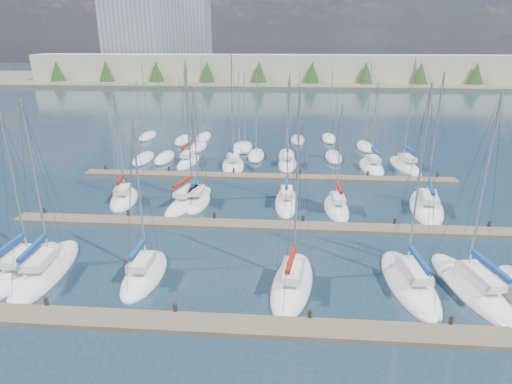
# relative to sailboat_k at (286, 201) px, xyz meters

# --- Properties ---
(ground) EXTENTS (400.00, 400.00, 0.00)m
(ground) POSITION_rel_sailboat_k_xyz_m (-2.47, 38.04, -0.19)
(ground) COLOR #233746
(ground) RESTS_ON ground
(dock_near) EXTENTS (44.00, 1.93, 1.10)m
(dock_near) POSITION_rel_sailboat_k_xyz_m (-2.47, -19.94, -0.04)
(dock_near) COLOR #6B5E4C
(dock_near) RESTS_ON ground
(dock_mid) EXTENTS (44.00, 1.93, 1.10)m
(dock_mid) POSITION_rel_sailboat_k_xyz_m (-2.47, -5.94, -0.04)
(dock_mid) COLOR #6B5E4C
(dock_mid) RESTS_ON ground
(dock_far) EXTENTS (44.00, 1.93, 1.10)m
(dock_far) POSITION_rel_sailboat_k_xyz_m (-2.47, 8.06, -0.04)
(dock_far) COLOR #6B5E4C
(dock_far) RESTS_ON ground
(sailboat_k) EXTENTS (2.36, 8.38, 12.79)m
(sailboat_k) POSITION_rel_sailboat_k_xyz_m (0.00, 0.00, 0.00)
(sailboat_k) COLOR white
(sailboat_k) RESTS_ON ground
(sailboat_j) EXTENTS (2.57, 6.81, 11.64)m
(sailboat_j) POSITION_rel_sailboat_k_xyz_m (-9.00, -0.40, -0.00)
(sailboat_j) COLOR white
(sailboat_j) RESTS_ON ground
(sailboat_n) EXTENTS (2.81, 7.12, 12.76)m
(sailboat_n) POSITION_rel_sailboat_k_xyz_m (-13.14, 13.57, 0.01)
(sailboat_n) COLOR white
(sailboat_n) RESTS_ON ground
(sailboat_r) EXTENTS (3.66, 8.95, 14.17)m
(sailboat_r) POSITION_rel_sailboat_k_xyz_m (15.11, 13.91, -0.00)
(sailboat_r) COLOR white
(sailboat_r) RESTS_ON ground
(sailboat_o) EXTENTS (3.66, 8.04, 14.55)m
(sailboat_o) POSITION_rel_sailboat_k_xyz_m (-7.01, 12.58, 0.00)
(sailboat_o) COLOR white
(sailboat_o) RESTS_ON ground
(sailboat_f) EXTENTS (4.42, 9.90, 13.55)m
(sailboat_f) POSITION_rel_sailboat_k_xyz_m (12.41, -14.88, -0.01)
(sailboat_f) COLOR white
(sailboat_f) RESTS_ON ground
(sailboat_h) EXTENTS (3.67, 7.02, 11.54)m
(sailboat_h) POSITION_rel_sailboat_k_xyz_m (-16.58, -0.54, -0.01)
(sailboat_h) COLOR white
(sailboat_h) RESTS_ON ground
(sailboat_p) EXTENTS (2.56, 7.24, 12.41)m
(sailboat_p) POSITION_rel_sailboat_k_xyz_m (0.00, 13.75, -0.00)
(sailboat_p) COLOR white
(sailboat_p) RESTS_ON ground
(sailboat_b) EXTENTS (3.76, 9.60, 12.81)m
(sailboat_b) POSITION_rel_sailboat_k_xyz_m (-16.94, -14.77, -0.02)
(sailboat_b) COLOR white
(sailboat_b) RESTS_ON ground
(sailboat_q) EXTENTS (3.03, 7.76, 11.26)m
(sailboat_q) POSITION_rel_sailboat_k_xyz_m (10.72, 13.12, -0.02)
(sailboat_q) COLOR white
(sailboat_q) RESTS_ON ground
(sailboat_e) EXTENTS (3.51, 9.07, 14.03)m
(sailboat_e) POSITION_rel_sailboat_k_xyz_m (8.42, -14.49, -0.01)
(sailboat_e) COLOR white
(sailboat_e) RESTS_ON ground
(sailboat_m) EXTENTS (4.85, 10.27, 13.52)m
(sailboat_m) POSITION_rel_sailboat_k_xyz_m (13.67, -0.25, -0.02)
(sailboat_m) COLOR white
(sailboat_m) RESTS_ON ground
(sailboat_i) EXTENTS (4.69, 9.25, 14.46)m
(sailboat_i) POSITION_rel_sailboat_k_xyz_m (-9.82, -0.56, 0.00)
(sailboat_i) COLOR white
(sailboat_i) RESTS_ON ground
(sailboat_l) EXTENTS (2.49, 6.96, 10.78)m
(sailboat_l) POSITION_rel_sailboat_k_xyz_m (4.85, -1.38, -0.01)
(sailboat_l) COLOR white
(sailboat_l) RESTS_ON ground
(sailboat_c) EXTENTS (2.54, 6.78, 11.61)m
(sailboat_c) POSITION_rel_sailboat_k_xyz_m (-9.76, -14.84, -0.01)
(sailboat_c) COLOR white
(sailboat_c) RESTS_ON ground
(sailboat_a) EXTENTS (2.51, 8.31, 11.97)m
(sailboat_a) POSITION_rel_sailboat_k_xyz_m (-18.60, -14.68, -0.01)
(sailboat_a) COLOR white
(sailboat_a) RESTS_ON ground
(sailboat_d) EXTENTS (3.77, 8.68, 13.72)m
(sailboat_d) POSITION_rel_sailboat_k_xyz_m (0.54, -15.17, -0.01)
(sailboat_d) COLOR white
(sailboat_d) RESTS_ON ground
(distant_boats) EXTENTS (36.93, 20.75, 13.30)m
(distant_boats) POSITION_rel_sailboat_k_xyz_m (-6.81, 21.81, 0.10)
(distant_boats) COLOR #9EA0A5
(distant_boats) RESTS_ON ground
(shoreline) EXTENTS (400.00, 60.00, 38.00)m
(shoreline) POSITION_rel_sailboat_k_xyz_m (-15.76, 127.82, 7.25)
(shoreline) COLOR #666B51
(shoreline) RESTS_ON ground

